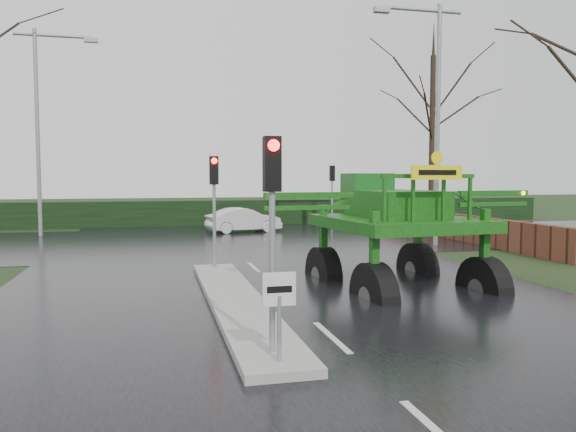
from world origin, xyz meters
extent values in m
plane|color=black|center=(0.00, 0.00, 0.00)|extent=(140.00, 140.00, 0.00)
cube|color=black|center=(0.00, 10.00, 0.00)|extent=(14.00, 80.00, 0.02)
cube|color=black|center=(0.00, 16.00, 0.01)|extent=(80.00, 12.00, 0.02)
cube|color=gray|center=(-1.30, 3.00, 0.09)|extent=(1.20, 10.00, 0.16)
cube|color=black|center=(0.00, 24.00, 0.75)|extent=(44.00, 0.90, 1.50)
cube|color=#592D1E|center=(10.50, 16.00, 0.60)|extent=(0.40, 20.00, 1.20)
cylinder|color=gray|center=(-1.30, -1.50, 0.65)|extent=(0.07, 0.07, 1.00)
cube|color=silver|center=(-1.30, -1.50, 1.25)|extent=(0.50, 0.04, 0.50)
cube|color=black|center=(-1.30, -1.52, 1.25)|extent=(0.38, 0.01, 0.10)
cylinder|color=gray|center=(-1.30, -1.00, 1.75)|extent=(0.10, 0.10, 3.50)
cube|color=black|center=(-1.30, -1.00, 3.10)|extent=(0.26, 0.22, 0.85)
sphere|color=#FF0C07|center=(-1.30, -1.13, 3.38)|extent=(0.18, 0.18, 0.18)
cylinder|color=gray|center=(-1.30, 7.50, 1.75)|extent=(0.10, 0.10, 3.50)
cube|color=black|center=(-1.30, 7.50, 3.10)|extent=(0.26, 0.22, 0.85)
sphere|color=#FF0C07|center=(-1.30, 7.37, 3.38)|extent=(0.18, 0.18, 0.18)
cylinder|color=gray|center=(6.50, 20.00, 1.75)|extent=(0.10, 0.10, 3.50)
cube|color=black|center=(6.50, 20.00, 3.10)|extent=(0.26, 0.22, 0.85)
sphere|color=#FF0C07|center=(6.50, 20.13, 3.38)|extent=(0.18, 0.18, 0.18)
cylinder|color=gray|center=(8.50, 12.00, 5.00)|extent=(0.20, 0.20, 10.00)
cylinder|color=gray|center=(7.70, 12.00, 9.70)|extent=(3.52, 0.14, 0.14)
cube|color=gray|center=(5.94, 12.00, 9.58)|extent=(0.65, 0.30, 0.20)
cylinder|color=gray|center=(-8.50, 20.00, 5.00)|extent=(0.20, 0.20, 10.00)
cylinder|color=gray|center=(-7.70, 20.00, 9.70)|extent=(3.52, 0.14, 0.14)
cube|color=gray|center=(-5.94, 20.00, 9.58)|extent=(0.65, 0.30, 0.20)
cylinder|color=black|center=(13.00, 21.00, 5.00)|extent=(0.32, 0.32, 10.00)
cone|color=black|center=(13.00, 21.00, 10.80)|extent=(0.24, 0.24, 2.50)
cylinder|color=black|center=(0.27, 4.28, 0.87)|extent=(0.64, 1.78, 1.74)
cylinder|color=#595B56|center=(0.27, 4.28, 0.87)|extent=(0.57, 0.66, 0.61)
cube|color=#0D460C|center=(0.27, 4.28, 1.96)|extent=(0.21, 0.21, 2.01)
cylinder|color=black|center=(3.40, 4.58, 0.87)|extent=(0.64, 1.78, 1.74)
cylinder|color=#595B56|center=(3.40, 4.58, 0.87)|extent=(0.57, 0.66, 0.61)
cube|color=#0D460C|center=(3.40, 4.58, 1.96)|extent=(0.21, 0.21, 2.01)
cylinder|color=black|center=(0.57, 1.16, 0.87)|extent=(0.64, 1.78, 1.74)
cylinder|color=#595B56|center=(0.57, 1.16, 0.87)|extent=(0.57, 0.66, 0.61)
cube|color=#0D460C|center=(0.57, 1.16, 1.96)|extent=(0.21, 0.21, 2.01)
cylinder|color=black|center=(3.70, 1.45, 0.87)|extent=(0.64, 1.78, 1.74)
cylinder|color=#595B56|center=(3.70, 1.45, 0.87)|extent=(0.57, 0.66, 0.61)
cube|color=#0D460C|center=(3.70, 1.45, 1.96)|extent=(0.21, 0.21, 2.01)
cube|color=#0D460C|center=(1.98, 2.87, 2.53)|extent=(4.04, 4.51, 0.31)
cube|color=#0D460C|center=(1.97, 3.04, 3.01)|extent=(2.16, 2.79, 0.79)
cube|color=#14571A|center=(1.80, 4.78, 3.32)|extent=(1.40, 1.17, 1.13)
cube|color=#0D460C|center=(2.12, 1.48, 3.80)|extent=(2.62, 0.35, 0.10)
cube|color=#0D460C|center=(-0.76, 2.26, 3.32)|extent=(2.27, 0.37, 0.16)
sphere|color=orange|center=(-1.71, 2.08, 3.32)|extent=(0.12, 0.12, 0.12)
cube|color=#0D460C|center=(4.80, 2.78, 3.32)|extent=(2.27, 0.37, 0.16)
sphere|color=orange|center=(5.76, 2.79, 3.32)|extent=(0.12, 0.12, 0.12)
cube|color=#FFEC0D|center=(2.15, 1.13, 3.88)|extent=(1.39, 0.18, 0.35)
cube|color=black|center=(2.15, 1.13, 3.88)|extent=(1.04, 0.11, 0.12)
cylinder|color=#FFEC0D|center=(2.15, 1.13, 4.23)|extent=(0.32, 0.06, 0.31)
imported|color=silver|center=(1.49, 19.46, 0.00)|extent=(4.06, 2.11, 1.27)
camera|label=1|loc=(-3.08, -9.47, 2.90)|focal=35.00mm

